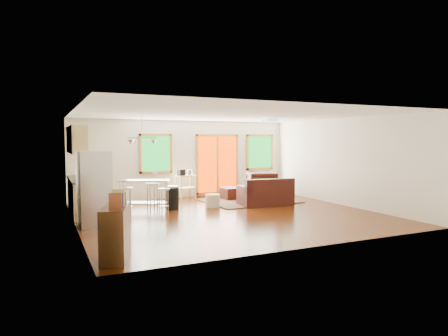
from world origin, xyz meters
name	(u,v)px	position (x,y,z in m)	size (l,w,h in m)	color
floor	(229,215)	(0.00, 0.00, -0.01)	(7.50, 7.00, 0.02)	#3A1705
ceiling	(229,114)	(0.00, 0.00, 2.61)	(7.50, 7.00, 0.02)	white
back_wall	(184,159)	(0.00, 3.51, 1.30)	(7.50, 0.02, 2.60)	silver
left_wall	(74,169)	(-3.76, 0.00, 1.30)	(0.02, 7.00, 2.60)	silver
right_wall	(343,162)	(3.76, 0.00, 1.30)	(0.02, 7.00, 2.60)	silver
front_wall	(313,176)	(0.00, -3.51, 1.30)	(7.50, 0.02, 2.60)	silver
window_left	(156,154)	(-1.00, 3.46, 1.50)	(1.10, 0.05, 1.30)	#0C5116
french_doors	(217,164)	(1.20, 3.46, 1.10)	(1.60, 0.05, 2.10)	#A62800
window_right	(260,152)	(2.90, 3.46, 1.50)	(1.10, 0.05, 1.30)	#0C5116
rug	(250,201)	(1.57, 1.77, 0.01)	(2.74, 2.11, 0.03)	#4D613E
loveseat	(266,194)	(1.65, 0.90, 0.32)	(1.61, 1.02, 0.81)	black
coffee_table	(260,190)	(2.06, 1.96, 0.33)	(1.09, 0.87, 0.38)	#3A210D
armchair	(261,183)	(2.45, 2.56, 0.47)	(0.92, 0.86, 0.95)	black
ottoman	(231,193)	(1.21, 2.37, 0.20)	(0.59, 0.59, 0.39)	black
pouf	(213,201)	(0.07, 1.24, 0.19)	(0.43, 0.43, 0.38)	beige
vase	(257,185)	(1.80, 1.68, 0.51)	(0.23, 0.24, 0.31)	silver
cabinets	(81,179)	(-3.49, 1.70, 0.93)	(0.64, 2.24, 2.30)	tan
refrigerator	(95,189)	(-3.34, -0.02, 0.84)	(0.73, 0.70, 1.69)	#B7BABC
island	(144,190)	(-1.87, 1.48, 0.59)	(1.45, 1.02, 0.85)	#B7BABC
cup	(155,173)	(-1.52, 1.61, 1.01)	(0.13, 0.10, 0.13)	white
bar_stool_a	(127,194)	(-2.42, 1.13, 0.53)	(0.43, 0.43, 0.71)	#B7BABC
bar_stool_b	(152,191)	(-1.71, 1.20, 0.58)	(0.41, 0.41, 0.78)	#B7BABC
bar_stool_c	(164,195)	(-1.51, 0.83, 0.50)	(0.35, 0.35, 0.67)	#B7BABC
trash_can	(173,198)	(-1.10, 1.34, 0.34)	(0.39, 0.39, 0.67)	black
kitchen_cart	(185,179)	(-0.14, 3.05, 0.68)	(0.73, 0.57, 1.00)	tan
bookshelf	(116,232)	(-3.35, -2.77, 0.45)	(0.66, 1.05, 1.15)	#3A210D
ceiling_flush	(270,120)	(1.60, 0.60, 2.53)	(0.35, 0.35, 0.12)	white
pendant_light	(142,142)	(-1.90, 1.50, 1.90)	(0.80, 0.18, 0.79)	gray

